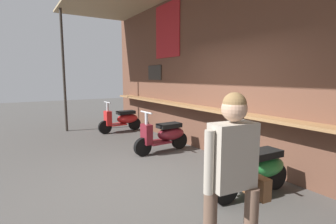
% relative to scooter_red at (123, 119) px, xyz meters
% --- Properties ---
extents(ground_plane, '(32.75, 32.75, 0.00)m').
position_rel_scooter_red_xyz_m(ground_plane, '(3.90, -1.08, -0.39)').
color(ground_plane, '#474442').
extents(market_stall_facade, '(11.70, 2.66, 3.92)m').
position_rel_scooter_red_xyz_m(market_stall_facade, '(3.90, 0.77, 1.79)').
color(market_stall_facade, brown).
rests_on(market_stall_facade, ground_plane).
extents(scooter_red, '(0.47, 1.40, 0.97)m').
position_rel_scooter_red_xyz_m(scooter_red, '(0.00, 0.00, 0.00)').
color(scooter_red, red).
rests_on(scooter_red, ground_plane).
extents(scooter_maroon, '(0.47, 1.40, 0.97)m').
position_rel_scooter_red_xyz_m(scooter_maroon, '(2.58, -0.00, 0.00)').
color(scooter_maroon, maroon).
rests_on(scooter_maroon, ground_plane).
extents(scooter_green, '(0.48, 1.40, 0.97)m').
position_rel_scooter_red_xyz_m(scooter_green, '(5.14, -0.00, 0.00)').
color(scooter_green, '#237533').
rests_on(scooter_green, ground_plane).
extents(shopper_with_handbag, '(0.33, 0.64, 1.59)m').
position_rel_scooter_red_xyz_m(shopper_with_handbag, '(6.02, -1.40, 0.57)').
color(shopper_with_handbag, brown).
rests_on(shopper_with_handbag, ground_plane).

